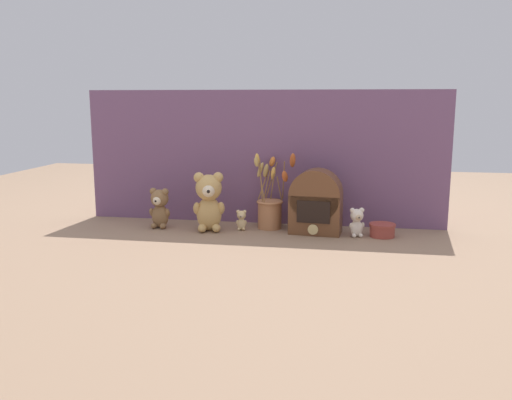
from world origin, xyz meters
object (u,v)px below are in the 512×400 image
object	(u,v)px
teddy_bear_medium	(160,207)
teddy_bear_tiny	(241,220)
teddy_bear_large	(209,200)
vintage_radio	(316,203)
flower_vase	(270,207)
teddy_bear_small	(357,222)
decorative_tin_tall	(382,230)

from	to	relation	value
teddy_bear_medium	teddy_bear_tiny	size ratio (longest dim) A/B	2.01
teddy_bear_large	teddy_bear_medium	bearing A→B (deg)	175.98
teddy_bear_medium	vintage_radio	world-z (taller)	vintage_radio
flower_vase	teddy_bear_medium	bearing A→B (deg)	-170.88
teddy_bear_large	teddy_bear_small	bearing A→B (deg)	0.41
teddy_bear_large	teddy_bear_medium	xyz separation A→B (m)	(-0.21, 0.01, -0.04)
teddy_bear_small	decorative_tin_tall	xyz separation A→B (m)	(0.10, 0.02, -0.03)
teddy_bear_small	decorative_tin_tall	bearing A→B (deg)	11.44
vintage_radio	teddy_bear_small	bearing A→B (deg)	-10.30
teddy_bear_tiny	teddy_bear_large	bearing A→B (deg)	-164.45
decorative_tin_tall	teddy_bear_small	bearing A→B (deg)	-168.56
vintage_radio	decorative_tin_tall	xyz separation A→B (m)	(0.25, -0.01, -0.09)
decorative_tin_tall	teddy_bear_tiny	bearing A→B (deg)	178.89
flower_vase	teddy_bear_small	bearing A→B (deg)	-13.33
teddy_bear_large	teddy_bear_tiny	distance (m)	0.15
teddy_bear_small	flower_vase	world-z (taller)	flower_vase
teddy_bear_small	vintage_radio	distance (m)	0.17
vintage_radio	decorative_tin_tall	bearing A→B (deg)	-2.06
teddy_bear_tiny	vintage_radio	xyz separation A→B (m)	(0.29, -0.00, 0.08)
teddy_bear_medium	flower_vase	xyz separation A→B (m)	(0.44, 0.07, 0.00)
teddy_bear_medium	teddy_bear_tiny	bearing A→B (deg)	3.36
teddy_bear_small	decorative_tin_tall	distance (m)	0.10
flower_vase	teddy_bear_tiny	bearing A→B (deg)	-154.62
teddy_bear_large	teddy_bear_small	world-z (taller)	teddy_bear_large
teddy_bear_large	flower_vase	size ratio (longest dim) A/B	0.76
teddy_bear_tiny	decorative_tin_tall	world-z (taller)	teddy_bear_tiny
teddy_bear_tiny	flower_vase	size ratio (longest dim) A/B	0.26
flower_vase	decorative_tin_tall	world-z (taller)	flower_vase
teddy_bear_medium	teddy_bear_tiny	world-z (taller)	teddy_bear_medium
teddy_bear_large	vintage_radio	world-z (taller)	vintage_radio
teddy_bear_large	teddy_bear_small	size ratio (longest dim) A/B	2.09
teddy_bear_medium	teddy_bear_small	world-z (taller)	teddy_bear_medium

